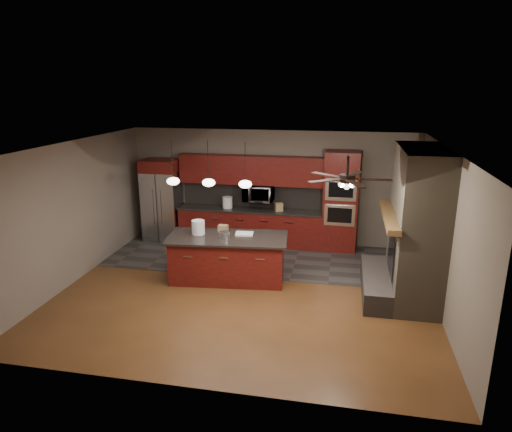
% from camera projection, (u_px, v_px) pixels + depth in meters
% --- Properties ---
extents(ground, '(7.00, 7.00, 0.00)m').
position_uv_depth(ground, '(246.00, 291.00, 8.84)').
color(ground, brown).
rests_on(ground, ground).
extents(ceiling, '(7.00, 6.00, 0.02)m').
position_uv_depth(ceiling, '(245.00, 146.00, 8.05)').
color(ceiling, white).
rests_on(ceiling, back_wall).
extents(back_wall, '(7.00, 0.02, 2.80)m').
position_uv_depth(back_wall, '(271.00, 187.00, 11.27)').
color(back_wall, '#665C52').
rests_on(back_wall, ground).
extents(right_wall, '(0.02, 6.00, 2.80)m').
position_uv_depth(right_wall, '(445.00, 233.00, 7.80)').
color(right_wall, '#665C52').
rests_on(right_wall, ground).
extents(left_wall, '(0.02, 6.00, 2.80)m').
position_uv_depth(left_wall, '(74.00, 212.00, 9.09)').
color(left_wall, '#665C52').
rests_on(left_wall, ground).
extents(slate_tile_patch, '(7.00, 2.40, 0.01)m').
position_uv_depth(slate_tile_patch, '(262.00, 257.00, 10.53)').
color(slate_tile_patch, '#383533').
rests_on(slate_tile_patch, ground).
extents(fireplace_column, '(1.30, 2.10, 2.80)m').
position_uv_depth(fireplace_column, '(413.00, 230.00, 8.29)').
color(fireplace_column, brown).
rests_on(fireplace_column, ground).
extents(back_cabinetry, '(3.59, 0.64, 2.20)m').
position_uv_depth(back_cabinetry, '(250.00, 209.00, 11.26)').
color(back_cabinetry, maroon).
rests_on(back_cabinetry, ground).
extents(oven_tower, '(0.80, 0.63, 2.38)m').
position_uv_depth(oven_tower, '(340.00, 202.00, 10.73)').
color(oven_tower, maroon).
rests_on(oven_tower, ground).
extents(microwave, '(0.73, 0.41, 0.50)m').
position_uv_depth(microwave, '(258.00, 193.00, 11.12)').
color(microwave, silver).
rests_on(microwave, back_cabinetry).
extents(refrigerator, '(0.88, 0.75, 2.07)m').
position_uv_depth(refrigerator, '(162.00, 200.00, 11.52)').
color(refrigerator, silver).
rests_on(refrigerator, ground).
extents(kitchen_island, '(2.49, 1.32, 0.92)m').
position_uv_depth(kitchen_island, '(228.00, 258.00, 9.25)').
color(kitchen_island, maroon).
rests_on(kitchen_island, ground).
extents(white_bucket, '(0.36, 0.36, 0.28)m').
position_uv_depth(white_bucket, '(198.00, 227.00, 9.24)').
color(white_bucket, silver).
rests_on(white_bucket, kitchen_island).
extents(paint_can, '(0.23, 0.23, 0.13)m').
position_uv_depth(paint_can, '(225.00, 235.00, 9.03)').
color(paint_can, '#AAA9AE').
rests_on(paint_can, kitchen_island).
extents(paint_tray, '(0.38, 0.29, 0.04)m').
position_uv_depth(paint_tray, '(244.00, 234.00, 9.25)').
color(paint_tray, white).
rests_on(paint_tray, kitchen_island).
extents(cardboard_box, '(0.20, 0.14, 0.12)m').
position_uv_depth(cardboard_box, '(223.00, 228.00, 9.47)').
color(cardboard_box, olive).
rests_on(cardboard_box, kitchen_island).
extents(counter_bucket, '(0.32, 0.32, 0.28)m').
position_uv_depth(counter_bucket, '(227.00, 202.00, 11.28)').
color(counter_bucket, white).
rests_on(counter_bucket, back_cabinetry).
extents(counter_box, '(0.22, 0.20, 0.20)m').
position_uv_depth(counter_box, '(279.00, 207.00, 11.01)').
color(counter_box, '#9C8150').
rests_on(counter_box, back_cabinetry).
extents(pendant_left, '(0.26, 0.26, 0.92)m').
position_uv_depth(pendant_left, '(173.00, 181.00, 9.25)').
color(pendant_left, black).
rests_on(pendant_left, ceiling).
extents(pendant_center, '(0.26, 0.26, 0.92)m').
position_uv_depth(pendant_center, '(209.00, 182.00, 9.11)').
color(pendant_center, black).
rests_on(pendant_center, ceiling).
extents(pendant_right, '(0.26, 0.26, 0.92)m').
position_uv_depth(pendant_right, '(245.00, 184.00, 8.97)').
color(pendant_right, black).
rests_on(pendant_right, ceiling).
extents(ceiling_fan, '(1.27, 1.33, 0.41)m').
position_uv_depth(ceiling_fan, '(347.00, 178.00, 7.06)').
color(ceiling_fan, black).
rests_on(ceiling_fan, ceiling).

